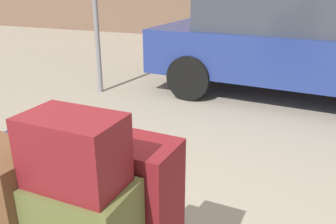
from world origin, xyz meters
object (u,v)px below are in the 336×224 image
(parked_car, at_px, (302,45))
(suitcase_maroon_front_left, at_px, (141,207))
(duffel_bag_maroon_topmost_pile, at_px, (74,151))
(suitcase_brown_front_right, at_px, (6,217))
(suitcase_navy_rear_left, at_px, (53,182))

(parked_car, bearing_deg, suitcase_maroon_front_left, -97.28)
(suitcase_maroon_front_left, bearing_deg, duffel_bag_maroon_topmost_pile, -108.95)
(suitcase_brown_front_right, relative_size, parked_car, 0.15)
(duffel_bag_maroon_topmost_pile, bearing_deg, parked_car, 84.42)
(suitcase_navy_rear_left, distance_m, parked_car, 4.26)
(suitcase_maroon_front_left, xyz_separation_m, duffel_bag_maroon_topmost_pile, (-0.12, -0.28, 0.40))
(suitcase_maroon_front_left, distance_m, suitcase_brown_front_right, 0.59)
(suitcase_brown_front_right, relative_size, duffel_bag_maroon_topmost_pile, 1.85)
(suitcase_navy_rear_left, height_order, suitcase_brown_front_right, suitcase_brown_front_right)
(parked_car, bearing_deg, duffel_bag_maroon_topmost_pile, -98.34)
(suitcase_navy_rear_left, height_order, duffel_bag_maroon_topmost_pile, duffel_bag_maroon_topmost_pile)
(suitcase_brown_front_right, xyz_separation_m, parked_car, (1.04, 4.48, 0.09))
(duffel_bag_maroon_topmost_pile, bearing_deg, suitcase_brown_front_right, -175.56)
(duffel_bag_maroon_topmost_pile, xyz_separation_m, parked_car, (0.66, 4.47, -0.30))
(duffel_bag_maroon_topmost_pile, height_order, parked_car, parked_car)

